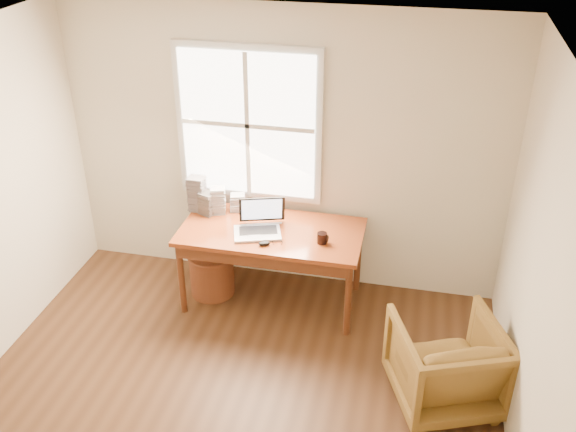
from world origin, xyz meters
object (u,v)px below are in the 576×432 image
object	(u,v)px
wicker_stool	(212,273)
laptop	(257,219)
coffee_mug	(322,238)
armchair	(446,363)
cd_stack_a	(218,201)
desk	(271,232)

from	to	relation	value
wicker_stool	laptop	size ratio (longest dim) A/B	0.95
coffee_mug	armchair	bearing A→B (deg)	-42.13
wicker_stool	cd_stack_a	distance (m)	0.70
desk	cd_stack_a	bearing A→B (deg)	159.82
wicker_stool	laptop	distance (m)	0.85
wicker_stool	cd_stack_a	xyz separation A→B (m)	(0.03, 0.20, 0.67)
coffee_mug	wicker_stool	bearing A→B (deg)	168.66
cd_stack_a	wicker_stool	bearing A→B (deg)	-98.69
desk	cd_stack_a	world-z (taller)	cd_stack_a
armchair	cd_stack_a	xyz separation A→B (m)	(-2.10, 1.14, 0.53)
desk	laptop	world-z (taller)	laptop
wicker_stool	coffee_mug	size ratio (longest dim) A/B	4.29
laptop	cd_stack_a	bearing A→B (deg)	128.42
wicker_stool	coffee_mug	bearing A→B (deg)	-6.37
laptop	cd_stack_a	xyz separation A→B (m)	(-0.45, 0.30, -0.03)
laptop	coffee_mug	distance (m)	0.58
armchair	wicker_stool	bearing A→B (deg)	-45.12
wicker_stool	coffee_mug	world-z (taller)	coffee_mug
armchair	desk	bearing A→B (deg)	-52.51
laptop	coffee_mug	bearing A→B (deg)	-19.94
desk	laptop	distance (m)	0.22
armchair	coffee_mug	xyz separation A→B (m)	(-1.08, 0.82, 0.45)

